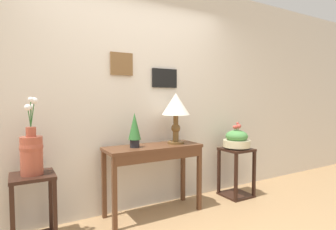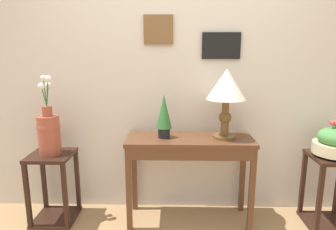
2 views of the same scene
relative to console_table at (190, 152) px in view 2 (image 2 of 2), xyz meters
The scene contains 8 objects.
back_wall_with_art 0.81m from the console_table, 111.05° to the left, with size 9.00×0.13×2.80m.
console_table is the anchor object (origin of this frame).
table_lamp 0.63m from the console_table, ahead, with size 0.33×0.33×0.60m.
potted_plant_on_console 0.40m from the console_table, behind, with size 0.14×0.14×0.38m.
pedestal_stand_left 1.28m from the console_table, behind, with size 0.37×0.37×0.64m.
flower_vase_tall_left 1.24m from the console_table, behind, with size 0.20×0.20×0.70m.
pedestal_stand_right 1.28m from the console_table, ahead, with size 0.37×0.37×0.65m.
planter_bowl_wide_right 1.23m from the console_table, ahead, with size 0.36×0.36×0.35m.
Camera 2 is at (-0.01, -1.38, 1.53)m, focal length 31.75 mm.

